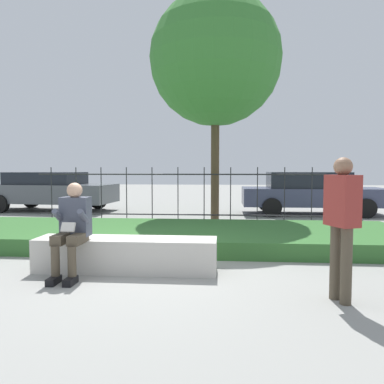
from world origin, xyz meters
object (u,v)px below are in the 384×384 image
object	(u,v)px
car_parked_right	(311,192)
person_passerby	(342,217)
car_parked_left	(50,190)
tree_behind_fence	(215,60)
person_seated_reader	(73,225)
stone_bench	(126,256)

from	to	relation	value
car_parked_right	person_passerby	xyz separation A→B (m)	(-1.55, -8.16, 0.22)
car_parked_left	car_parked_right	xyz separation A→B (m)	(8.87, -0.30, -0.01)
person_passerby	tree_behind_fence	xyz separation A→B (m)	(-1.51, 5.93, 3.41)
tree_behind_fence	car_parked_right	bearing A→B (deg)	36.06
car_parked_right	tree_behind_fence	bearing A→B (deg)	-143.54
person_seated_reader	tree_behind_fence	world-z (taller)	tree_behind_fence
stone_bench	car_parked_right	xyz separation A→B (m)	(4.22, 7.13, 0.51)
person_passerby	car_parked_left	bearing A→B (deg)	19.41
person_seated_reader	person_passerby	xyz separation A→B (m)	(3.33, -0.71, 0.24)
person_seated_reader	tree_behind_fence	size ratio (longest dim) A/B	0.21
stone_bench	tree_behind_fence	distance (m)	6.52
person_seated_reader	tree_behind_fence	xyz separation A→B (m)	(1.82, 5.23, 3.65)
stone_bench	person_seated_reader	bearing A→B (deg)	-153.99
car_parked_right	person_seated_reader	bearing A→B (deg)	-122.78
car_parked_right	tree_behind_fence	distance (m)	5.24
person_seated_reader	car_parked_left	world-z (taller)	car_parked_left
car_parked_left	tree_behind_fence	world-z (taller)	tree_behind_fence
car_parked_left	car_parked_right	distance (m)	8.88
stone_bench	person_passerby	bearing A→B (deg)	-20.99
car_parked_left	car_parked_right	bearing A→B (deg)	3.05
car_parked_left	person_passerby	world-z (taller)	person_passerby
car_parked_right	stone_bench	bearing A→B (deg)	-120.21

